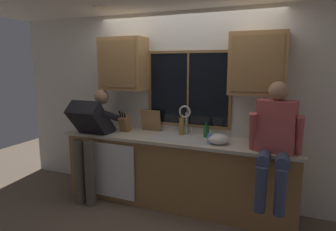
{
  "coord_description": "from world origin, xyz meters",
  "views": [
    {
      "loc": [
        1.31,
        -3.7,
        1.85
      ],
      "look_at": [
        -0.11,
        -0.3,
        1.2
      ],
      "focal_mm": 30.95,
      "sensor_mm": 36.0,
      "label": 1
    }
  ],
  "objects_px": {
    "person_standing": "(91,133)",
    "bottle_tall_clear": "(182,126)",
    "bottle_green_glass": "(206,131)",
    "knife_block": "(125,124)",
    "soap_dispenser": "(210,138)",
    "person_sitting_on_counter": "(275,137)",
    "mixing_bowl": "(218,139)",
    "cutting_board": "(151,121)"
  },
  "relations": [
    {
      "from": "person_standing",
      "to": "bottle_tall_clear",
      "type": "bearing_deg",
      "value": 21.6
    },
    {
      "from": "bottle_green_glass",
      "to": "knife_block",
      "type": "bearing_deg",
      "value": -174.06
    },
    {
      "from": "bottle_green_glass",
      "to": "soap_dispenser",
      "type": "bearing_deg",
      "value": -67.12
    },
    {
      "from": "person_standing",
      "to": "bottle_green_glass",
      "type": "relative_size",
      "value": 7.36
    },
    {
      "from": "person_sitting_on_counter",
      "to": "soap_dispenser",
      "type": "bearing_deg",
      "value": 168.68
    },
    {
      "from": "person_standing",
      "to": "mixing_bowl",
      "type": "relative_size",
      "value": 5.91
    },
    {
      "from": "cutting_board",
      "to": "bottle_green_glass",
      "type": "bearing_deg",
      "value": -3.69
    },
    {
      "from": "person_sitting_on_counter",
      "to": "soap_dispenser",
      "type": "xyz_separation_m",
      "value": [
        -0.73,
        0.15,
        -0.12
      ]
    },
    {
      "from": "person_standing",
      "to": "knife_block",
      "type": "height_order",
      "value": "person_standing"
    },
    {
      "from": "bottle_green_glass",
      "to": "person_sitting_on_counter",
      "type": "bearing_deg",
      "value": -27.1
    },
    {
      "from": "cutting_board",
      "to": "knife_block",
      "type": "bearing_deg",
      "value": -152.2
    },
    {
      "from": "cutting_board",
      "to": "mixing_bowl",
      "type": "distance_m",
      "value": 1.08
    },
    {
      "from": "knife_block",
      "to": "soap_dispenser",
      "type": "relative_size",
      "value": 1.88
    },
    {
      "from": "bottle_tall_clear",
      "to": "bottle_green_glass",
      "type": "bearing_deg",
      "value": 0.38
    },
    {
      "from": "soap_dispenser",
      "to": "bottle_green_glass",
      "type": "xyz_separation_m",
      "value": [
        -0.12,
        0.29,
        0.02
      ]
    },
    {
      "from": "knife_block",
      "to": "bottle_green_glass",
      "type": "bearing_deg",
      "value": 5.94
    },
    {
      "from": "person_standing",
      "to": "mixing_bowl",
      "type": "xyz_separation_m",
      "value": [
        1.69,
        0.2,
        0.04
      ]
    },
    {
      "from": "mixing_bowl",
      "to": "person_sitting_on_counter",
      "type": "bearing_deg",
      "value": -16.31
    },
    {
      "from": "bottle_green_glass",
      "to": "cutting_board",
      "type": "bearing_deg",
      "value": 176.31
    },
    {
      "from": "person_standing",
      "to": "bottle_green_glass",
      "type": "distance_m",
      "value": 1.55
    },
    {
      "from": "knife_block",
      "to": "bottle_green_glass",
      "type": "relative_size",
      "value": 1.57
    },
    {
      "from": "soap_dispenser",
      "to": "cutting_board",
      "type": "bearing_deg",
      "value": 160.08
    },
    {
      "from": "person_sitting_on_counter",
      "to": "soap_dispenser",
      "type": "relative_size",
      "value": 7.38
    },
    {
      "from": "person_standing",
      "to": "bottle_green_glass",
      "type": "xyz_separation_m",
      "value": [
        1.48,
        0.45,
        0.06
      ]
    },
    {
      "from": "mixing_bowl",
      "to": "bottle_green_glass",
      "type": "bearing_deg",
      "value": 130.34
    },
    {
      "from": "bottle_green_glass",
      "to": "person_standing",
      "type": "bearing_deg",
      "value": -162.97
    },
    {
      "from": "cutting_board",
      "to": "soap_dispenser",
      "type": "height_order",
      "value": "cutting_board"
    },
    {
      "from": "cutting_board",
      "to": "bottle_tall_clear",
      "type": "xyz_separation_m",
      "value": [
        0.48,
        -0.06,
        -0.03
      ]
    },
    {
      "from": "knife_block",
      "to": "bottle_tall_clear",
      "type": "bearing_deg",
      "value": 8.24
    },
    {
      "from": "knife_block",
      "to": "soap_dispenser",
      "type": "distance_m",
      "value": 1.29
    },
    {
      "from": "person_standing",
      "to": "person_sitting_on_counter",
      "type": "bearing_deg",
      "value": 0.43
    },
    {
      "from": "knife_block",
      "to": "bottle_tall_clear",
      "type": "xyz_separation_m",
      "value": [
        0.81,
        0.12,
        0.01
      ]
    },
    {
      "from": "person_sitting_on_counter",
      "to": "soap_dispenser",
      "type": "height_order",
      "value": "person_sitting_on_counter"
    },
    {
      "from": "cutting_board",
      "to": "bottle_tall_clear",
      "type": "height_order",
      "value": "cutting_board"
    },
    {
      "from": "person_sitting_on_counter",
      "to": "cutting_board",
      "type": "relative_size",
      "value": 4.11
    },
    {
      "from": "soap_dispenser",
      "to": "bottle_tall_clear",
      "type": "relative_size",
      "value": 0.58
    },
    {
      "from": "mixing_bowl",
      "to": "soap_dispenser",
      "type": "relative_size",
      "value": 1.49
    },
    {
      "from": "knife_block",
      "to": "cutting_board",
      "type": "height_order",
      "value": "same"
    },
    {
      "from": "knife_block",
      "to": "person_sitting_on_counter",
      "type": "bearing_deg",
      "value": -8.96
    },
    {
      "from": "person_sitting_on_counter",
      "to": "bottle_tall_clear",
      "type": "distance_m",
      "value": 1.27
    },
    {
      "from": "bottle_green_glass",
      "to": "bottle_tall_clear",
      "type": "height_order",
      "value": "bottle_tall_clear"
    },
    {
      "from": "person_sitting_on_counter",
      "to": "bottle_tall_clear",
      "type": "height_order",
      "value": "person_sitting_on_counter"
    }
  ]
}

